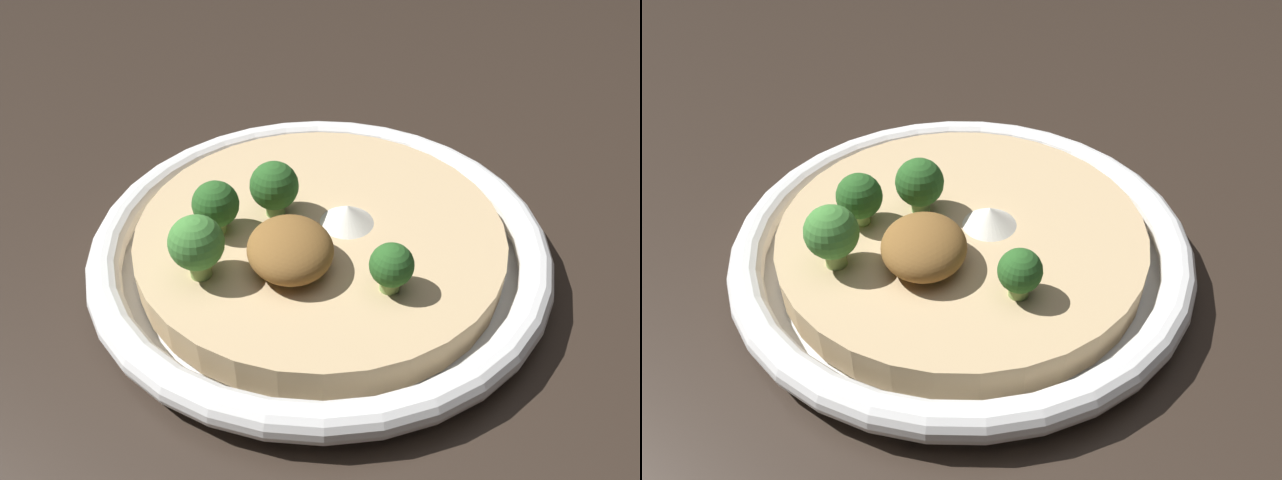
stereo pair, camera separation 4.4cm
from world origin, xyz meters
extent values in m
plane|color=#2D231C|center=(0.00, 0.00, 0.00)|extent=(6.00, 6.00, 0.00)
cylinder|color=white|center=(0.00, 0.00, 0.00)|extent=(0.30, 0.30, 0.01)
torus|color=white|center=(0.00, 0.00, 0.02)|extent=(0.32, 0.32, 0.02)
cylinder|color=tan|center=(0.00, 0.00, 0.02)|extent=(0.26, 0.26, 0.03)
cone|color=white|center=(0.00, 0.02, 0.04)|extent=(0.04, 0.04, 0.01)
ellipsoid|color=brown|center=(0.04, -0.03, 0.05)|extent=(0.06, 0.06, 0.03)
cylinder|color=#84A856|center=(-0.01, -0.07, 0.04)|extent=(0.02, 0.02, 0.02)
sphere|color=#285B23|center=(-0.01, -0.07, 0.05)|extent=(0.03, 0.03, 0.03)
cylinder|color=#84A856|center=(0.03, -0.08, 0.04)|extent=(0.02, 0.02, 0.02)
sphere|color=#428438|center=(0.03, -0.08, 0.06)|extent=(0.03, 0.03, 0.03)
cylinder|color=#84A856|center=(0.07, 0.03, 0.04)|extent=(0.02, 0.02, 0.01)
sphere|color=#285B23|center=(0.07, 0.03, 0.05)|extent=(0.03, 0.03, 0.03)
cylinder|color=#668E47|center=(-0.02, -0.03, 0.04)|extent=(0.02, 0.02, 0.02)
sphere|color=#285B23|center=(-0.02, -0.03, 0.06)|extent=(0.03, 0.03, 0.03)
camera|label=1|loc=(0.33, -0.07, 0.30)|focal=35.00mm
camera|label=2|loc=(0.34, -0.03, 0.30)|focal=35.00mm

